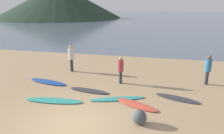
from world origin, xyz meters
TOP-DOWN VIEW (x-y plane):
  - ground_plane at (0.00, 10.00)m, footprint 120.00×120.00m
  - ocean_water at (0.00, 60.78)m, footprint 140.00×100.00m
  - headland_hill at (-26.90, 53.83)m, footprint 36.54×36.54m
  - surfboard_0 at (-3.05, 3.71)m, footprint 2.52×1.07m
  - surfboard_1 at (-1.57, 1.61)m, footprint 2.74×0.83m
  - surfboard_2 at (-0.38, 3.07)m, footprint 2.25×0.80m
  - surfboard_3 at (1.22, 2.45)m, footprint 2.63×1.36m
  - surfboard_4 at (2.14, 2.04)m, footprint 2.16×1.42m
  - surfboard_5 at (3.97, 3.14)m, footprint 2.16×1.18m
  - person_0 at (5.62, 5.43)m, footprint 0.34×0.34m
  - person_2 at (0.98, 4.54)m, footprint 0.31×0.31m
  - person_3 at (-2.55, 5.96)m, footprint 0.35×0.35m
  - beach_rock_far at (2.44, 0.60)m, footprint 0.54×0.54m

SIDE VIEW (x-z plane):
  - ground_plane at x=0.00m, z-range -0.20..0.00m
  - ocean_water at x=0.00m, z-range 0.00..0.00m
  - surfboard_5 at x=3.97m, z-range 0.00..0.06m
  - surfboard_3 at x=1.22m, z-range 0.00..0.07m
  - surfboard_2 at x=-0.38m, z-range 0.00..0.08m
  - surfboard_1 at x=-1.57m, z-range 0.00..0.08m
  - surfboard_4 at x=2.14m, z-range 0.00..0.10m
  - surfboard_0 at x=-3.05m, z-range 0.00..0.10m
  - beach_rock_far at x=2.44m, z-range 0.00..0.54m
  - person_2 at x=0.98m, z-range 0.14..1.67m
  - person_0 at x=5.62m, z-range 0.15..1.82m
  - person_3 at x=-2.55m, z-range 0.16..1.89m
  - headland_hill at x=-26.90m, z-range 0.00..9.58m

